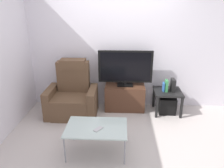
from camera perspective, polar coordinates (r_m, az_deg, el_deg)
The scene contains 13 objects.
ground_plane at distance 3.96m, azimuth 1.13°, elevation -12.14°, with size 6.40×6.40×0.00m, color #BCB2AD.
wall_back at distance 4.54m, azimuth 1.69°, elevation 9.91°, with size 6.40×0.06×2.60m, color silver.
wall_side at distance 3.96m, azimuth -27.23°, elevation 6.04°, with size 0.06×4.48×2.60m, color silver.
tv_stand at distance 4.60m, azimuth 3.34°, elevation -3.53°, with size 0.82×0.41×0.53m.
television at distance 4.39m, azimuth 3.52°, elevation 4.33°, with size 1.09×0.20×0.73m.
recliner_armchair at distance 4.45m, azimuth -10.35°, elevation -3.18°, with size 0.98×0.78×1.08m.
side_table at distance 4.54m, azimuth 14.37°, elevation -2.63°, with size 0.54×0.54×0.48m.
subwoofer_box at distance 4.64m, azimuth 14.12°, elevation -5.24°, with size 0.34×0.34×0.34m, color black.
book_leftmost at distance 4.44m, azimuth 13.35°, elevation -0.75°, with size 0.03×0.10×0.18m, color #3366B2.
book_middle at distance 4.45m, azimuth 14.05°, elevation -0.44°, with size 0.05×0.14×0.23m, color #388C4C.
game_console at distance 4.50m, azimuth 15.69°, elevation -0.25°, with size 0.07×0.20×0.25m, color black.
coffee_table at distance 3.28m, azimuth -4.12°, elevation -11.56°, with size 0.90×0.60×0.43m.
cell_phone at distance 3.20m, azimuth -3.68°, elevation -11.71°, with size 0.07×0.15×0.01m, color #B7B7BC.
Camera 1 is at (0.09, -3.33, 2.14)m, focal length 34.87 mm.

